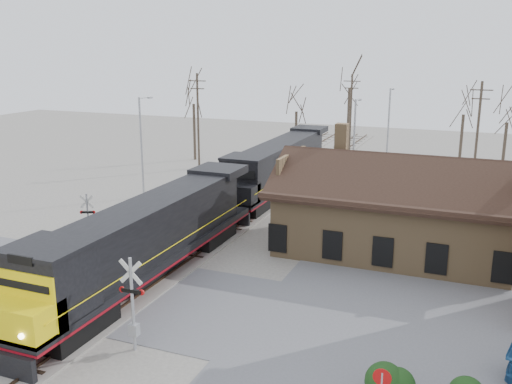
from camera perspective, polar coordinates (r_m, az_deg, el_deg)
ground at (r=31.82m, az=-12.42°, el=-9.88°), size 140.00×140.00×0.00m
road at (r=31.81m, az=-12.42°, el=-9.86°), size 60.00×9.00×0.03m
parking_lot at (r=30.58m, az=22.47°, el=-11.69°), size 22.00×26.00×0.03m
track_main at (r=44.12m, az=-1.46°, el=-2.51°), size 3.40×90.00×0.24m
track_siding at (r=46.03m, az=-6.61°, el=-1.89°), size 3.40×90.00×0.24m
depot at (r=37.54m, az=13.68°, el=-2.25°), size 15.20×9.31×7.90m
locomotive_lead at (r=31.94m, az=-11.30°, el=-4.90°), size 3.20×21.43×4.76m
locomotive_trailing at (r=50.78m, az=2.14°, el=2.58°), size 3.20×21.43×4.51m
crossbuck_near at (r=25.53m, az=-12.22°, el=-11.25°), size 1.22×0.32×4.28m
crossbuck_far at (r=39.18m, az=-16.43°, el=-2.81°), size 0.97×0.47×3.57m
hedge_a at (r=22.93m, az=12.73°, el=-18.02°), size 1.49×1.49×1.49m
streetlight_a at (r=50.14m, az=-11.31°, el=4.94°), size 0.25×2.04×8.73m
streetlight_b at (r=49.61m, az=9.80°, el=4.82°), size 0.25×2.04×8.57m
streetlight_c at (r=58.78m, az=13.11°, el=6.28°), size 0.25×2.04×8.87m
utility_pole_a at (r=61.29m, az=-5.81°, el=7.22°), size 2.00×0.24×10.16m
utility_pole_b at (r=69.03m, az=9.45°, el=7.70°), size 2.00×0.24×9.71m
utility_pole_c at (r=57.08m, az=21.27°, el=5.60°), size 2.00×0.24×9.80m
tree_a at (r=66.18m, az=-6.28°, el=9.67°), size 4.32×4.32×10.58m
tree_b at (r=65.51m, az=4.07°, el=8.83°), size 3.77×3.77×9.25m
tree_c at (r=70.74m, az=9.37°, el=11.24°), size 5.28×5.28×12.95m
tree_d at (r=65.60m, az=20.11°, el=8.10°), size 3.83×3.83×9.39m
tree_e at (r=63.53m, az=23.89°, el=7.14°), size 3.57×3.57×8.74m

